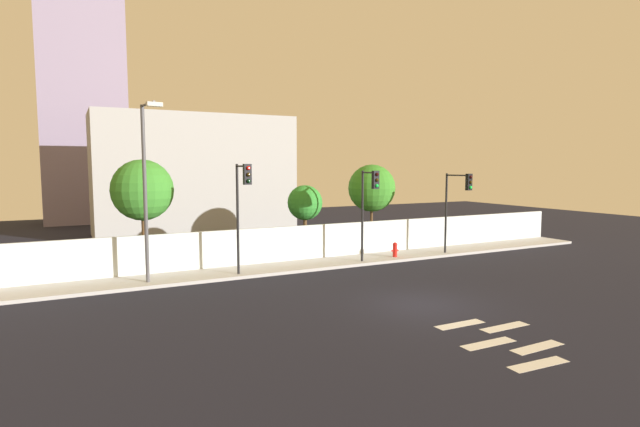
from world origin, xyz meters
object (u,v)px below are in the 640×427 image
object	(u,v)px
traffic_light_right	(243,195)
roadside_tree_midright	(372,188)
traffic_light_left	(458,195)
fire_hydrant	(395,249)
traffic_light_center	(369,196)
roadside_tree_leftmost	(142,190)
street_lamp_curbside	(146,180)
roadside_tree_midleft	(305,203)

from	to	relation	value
traffic_light_right	roadside_tree_midright	distance (m)	9.91
traffic_light_left	traffic_light_right	xyz separation A→B (m)	(-12.36, 0.25, 0.32)
traffic_light_right	fire_hydrant	size ratio (longest dim) A/B	6.32
traffic_light_center	traffic_light_right	size ratio (longest dim) A/B	0.94
fire_hydrant	traffic_light_right	bearing A→B (deg)	-174.66
traffic_light_right	roadside_tree_leftmost	distance (m)	5.24
traffic_light_left	roadside_tree_midright	xyz separation A→B (m)	(-3.15, 3.91, 0.30)
fire_hydrant	roadside_tree_midright	bearing A→B (deg)	84.00
street_lamp_curbside	fire_hydrant	distance (m)	13.50
traffic_light_center	traffic_light_right	xyz separation A→B (m)	(-6.69, -0.01, 0.22)
traffic_light_left	traffic_light_right	size ratio (longest dim) A/B	0.90
fire_hydrant	roadside_tree_leftmost	world-z (taller)	roadside_tree_leftmost
traffic_light_right	fire_hydrant	world-z (taller)	traffic_light_right
roadside_tree_midright	traffic_light_left	bearing A→B (deg)	-51.18
traffic_light_left	fire_hydrant	distance (m)	4.64
traffic_light_right	fire_hydrant	distance (m)	9.52
traffic_light_right	street_lamp_curbside	size ratio (longest dim) A/B	0.67
roadside_tree_leftmost	roadside_tree_midright	world-z (taller)	roadside_tree_leftmost
roadside_tree_leftmost	fire_hydrant	bearing A→B (deg)	-12.59
traffic_light_left	traffic_light_center	xyz separation A→B (m)	(-5.67, 0.27, 0.10)
traffic_light_left	roadside_tree_midright	distance (m)	5.03
roadside_tree_midright	traffic_light_center	bearing A→B (deg)	-124.64
roadside_tree_leftmost	traffic_light_right	bearing A→B (deg)	-44.32
traffic_light_left	fire_hydrant	xyz separation A→B (m)	(-3.45, 1.08, -2.91)
traffic_light_center	roadside_tree_midleft	bearing A→B (deg)	117.29
traffic_light_center	traffic_light_right	bearing A→B (deg)	-179.89
traffic_light_center	fire_hydrant	world-z (taller)	traffic_light_center
roadside_tree_midleft	roadside_tree_leftmost	bearing A→B (deg)	180.00
roadside_tree_midleft	traffic_light_left	bearing A→B (deg)	-27.40
roadside_tree_midright	traffic_light_right	bearing A→B (deg)	-158.33
street_lamp_curbside	roadside_tree_midright	xyz separation A→B (m)	(13.20, 3.08, -0.74)
traffic_light_right	roadside_tree_midright	world-z (taller)	traffic_light_right
traffic_light_center	roadside_tree_midright	size ratio (longest dim) A/B	0.91
traffic_light_left	roadside_tree_midleft	distance (m)	8.51
traffic_light_left	fire_hydrant	size ratio (longest dim) A/B	5.68
traffic_light_center	street_lamp_curbside	distance (m)	10.74
traffic_light_right	roadside_tree_leftmost	bearing A→B (deg)	135.68
roadside_tree_leftmost	roadside_tree_midleft	xyz separation A→B (m)	(8.56, 0.00, -0.90)
traffic_light_left	roadside_tree_midright	size ratio (longest dim) A/B	0.87
roadside_tree_midright	fire_hydrant	bearing A→B (deg)	-96.00
traffic_light_left	traffic_light_right	distance (m)	12.37
street_lamp_curbside	roadside_tree_leftmost	bearing A→B (deg)	85.52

